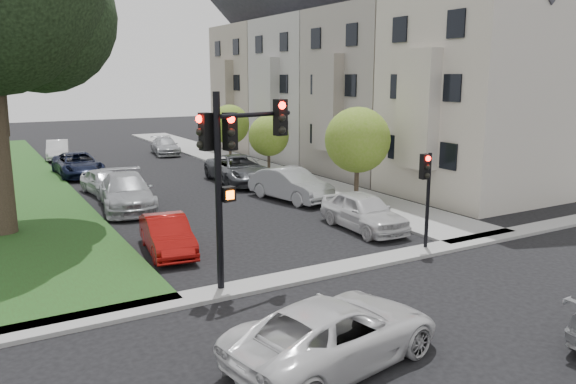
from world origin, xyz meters
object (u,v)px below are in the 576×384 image
small_tree_c (230,124)px  car_cross_near (336,332)px  traffic_signal_secondary (426,183)px  car_parked_1 (291,185)px  small_tree_a (358,140)px  car_parked_0 (364,211)px  small_tree_b (269,136)px  car_parked_7 (104,182)px  car_parked_5 (167,235)px  car_parked_4 (165,146)px  car_parked_9 (58,150)px  traffic_signal_main (232,155)px  car_parked_2 (239,169)px  car_parked_6 (127,192)px  car_parked_8 (78,164)px

small_tree_c → car_cross_near: 28.39m
small_tree_c → traffic_signal_secondary: small_tree_c is taller
car_parked_1 → small_tree_a: bearing=-56.3°
car_parked_0 → car_parked_1: car_parked_1 is taller
small_tree_b → car_parked_7: bearing=-176.3°
small_tree_b → car_parked_5: bearing=-130.9°
car_parked_4 → car_parked_9: (-7.63, 1.44, 0.05)m
traffic_signal_main → car_parked_2: (6.98, 14.73, -3.08)m
car_parked_7 → small_tree_b: bearing=-3.7°
small_tree_c → car_parked_0: size_ratio=0.93×
car_parked_1 → car_parked_2: size_ratio=0.84×
car_parked_5 → car_parked_7: 11.11m
traffic_signal_secondary → car_parked_6: bearing=122.7°
car_parked_0 → car_parked_5: car_parked_0 is taller
car_parked_5 → car_parked_8: bearing=97.0°
traffic_signal_main → car_parked_4: bearing=76.1°
car_parked_7 → car_parked_8: car_parked_8 is taller
traffic_signal_main → car_parked_0: (7.07, 3.22, -3.13)m
car_parked_0 → car_parked_4: (-0.07, 25.14, -0.10)m
car_parked_4 → car_parked_1: bearing=-81.1°
small_tree_c → small_tree_a: bearing=-90.0°
car_parked_2 → car_parked_9: car_parked_2 is taller
car_cross_near → small_tree_b: bearing=-35.0°
small_tree_a → traffic_signal_secondary: bearing=-108.3°
small_tree_b → traffic_signal_main: 18.64m
small_tree_a → car_cross_near: bearing=-128.2°
traffic_signal_secondary → car_parked_9: bearing=104.7°
small_tree_a → car_cross_near: size_ratio=0.92×
car_parked_0 → car_parked_5: size_ratio=1.12×
traffic_signal_secondary → car_parked_9: (-7.84, 29.84, -1.71)m
traffic_signal_secondary → car_parked_2: traffic_signal_secondary is taller
small_tree_a → car_parked_1: size_ratio=0.97×
car_parked_2 → small_tree_a: bearing=-67.0°
traffic_signal_main → car_parked_7: size_ratio=1.44×
small_tree_a → car_parked_1: (-2.29, 2.30, -2.29)m
small_tree_c → car_parked_7: 12.02m
traffic_signal_main → car_parked_1: 12.23m
small_tree_a → car_parked_9: size_ratio=1.09×
car_parked_2 → car_parked_5: bearing=-121.4°
car_cross_near → car_parked_7: 20.29m
small_tree_b → car_parked_5: size_ratio=0.95×
traffic_signal_secondary → car_parked_7: size_ratio=0.89×
small_tree_b → car_parked_9: small_tree_b is taller
car_cross_near → car_parked_6: bearing=-9.7°
traffic_signal_secondary → car_parked_8: size_ratio=0.66×
traffic_signal_main → car_parked_1: traffic_signal_main is taller
small_tree_b → car_parked_2: 3.31m
car_parked_5 → car_parked_8: 17.43m
small_tree_c → car_parked_9: bearing=141.5°
small_tree_c → traffic_signal_secondary: 21.88m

